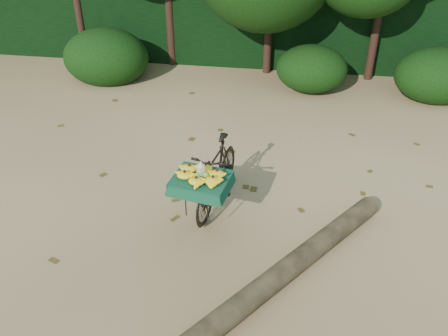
# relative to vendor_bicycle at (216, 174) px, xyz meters

# --- Properties ---
(ground) EXTENTS (80.00, 80.00, 0.00)m
(ground) POSITION_rel_vendor_bicycle_xyz_m (-0.19, -0.07, -0.50)
(ground) COLOR tan
(ground) RESTS_ON ground
(vendor_bicycle) EXTENTS (0.85, 1.77, 0.98)m
(vendor_bicycle) POSITION_rel_vendor_bicycle_xyz_m (0.00, 0.00, 0.00)
(vendor_bicycle) COLOR black
(vendor_bicycle) RESTS_ON ground
(fallen_log) EXTENTS (2.46, 3.11, 0.27)m
(fallen_log) POSITION_rel_vendor_bicycle_xyz_m (1.01, -1.37, -0.37)
(fallen_log) COLOR brown
(fallen_log) RESTS_ON ground
(hedge_backdrop) EXTENTS (26.00, 1.80, 1.80)m
(hedge_backdrop) POSITION_rel_vendor_bicycle_xyz_m (-0.19, 6.23, 0.40)
(hedge_backdrop) COLOR black
(hedge_backdrop) RESTS_ON ground
(bush_clumps) EXTENTS (8.80, 1.70, 0.90)m
(bush_clumps) POSITION_rel_vendor_bicycle_xyz_m (0.31, 4.23, -0.05)
(bush_clumps) COLOR black
(bush_clumps) RESTS_ON ground
(leaf_litter) EXTENTS (7.00, 7.30, 0.01)m
(leaf_litter) POSITION_rel_vendor_bicycle_xyz_m (-0.19, 0.58, -0.50)
(leaf_litter) COLOR #4E3B14
(leaf_litter) RESTS_ON ground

